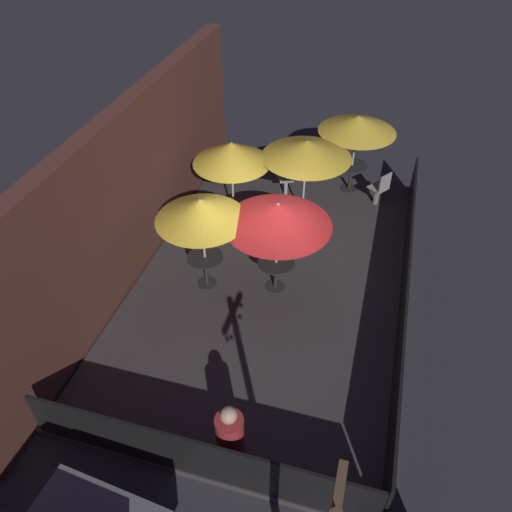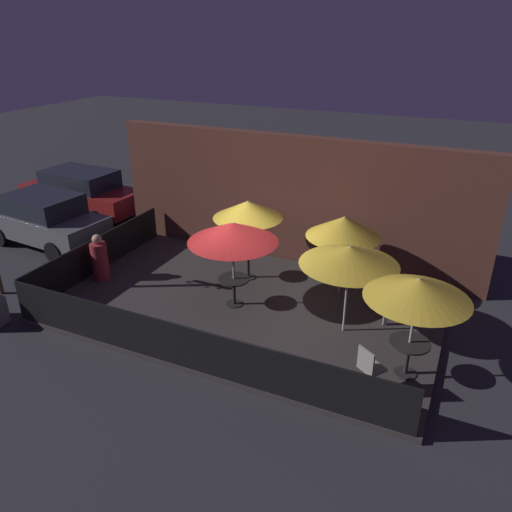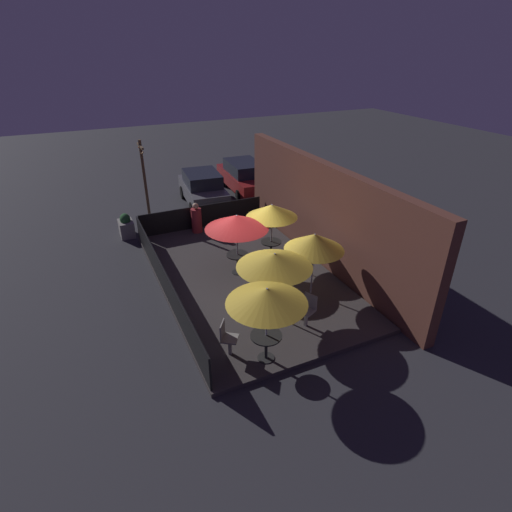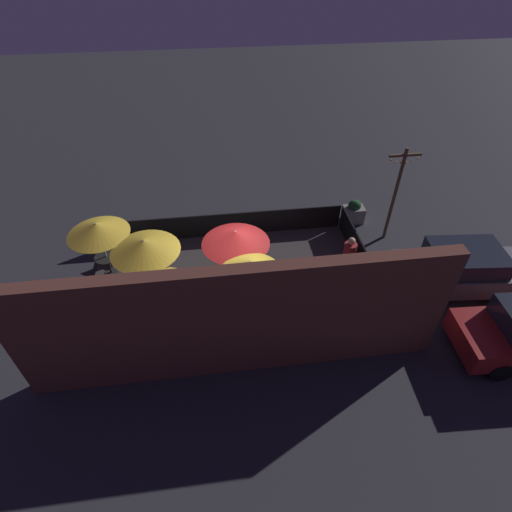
{
  "view_description": "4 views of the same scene",
  "coord_description": "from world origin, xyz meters",
  "px_view_note": "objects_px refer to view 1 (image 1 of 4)",
  "views": [
    {
      "loc": [
        -7.64,
        -1.81,
        7.46
      ],
      "look_at": [
        -0.48,
        0.21,
        1.09
      ],
      "focal_mm": 35.0,
      "sensor_mm": 36.0,
      "label": 1
    },
    {
      "loc": [
        4.58,
        -9.42,
        6.27
      ],
      "look_at": [
        0.13,
        0.3,
        1.29
      ],
      "focal_mm": 35.0,
      "sensor_mm": 36.0,
      "label": 2
    },
    {
      "loc": [
        10.76,
        -4.53,
        7.11
      ],
      "look_at": [
        0.49,
        0.21,
        1.04
      ],
      "focal_mm": 28.0,
      "sensor_mm": 36.0,
      "label": 3
    },
    {
      "loc": [
        0.34,
        9.25,
        9.48
      ],
      "look_at": [
        -0.84,
        0.09,
        1.39
      ],
      "focal_mm": 28.0,
      "sensor_mm": 36.0,
      "label": 4
    }
  ],
  "objects_px": {
    "patio_umbrella_1": "(201,210)",
    "dining_table_1": "(205,263)",
    "patio_umbrella_0": "(278,214)",
    "patio_umbrella_3": "(232,153)",
    "patio_umbrella_2": "(358,124)",
    "patron_0": "(230,437)",
    "dining_table_0": "(276,267)",
    "patio_chair_1": "(380,188)",
    "dining_table_2": "(351,170)",
    "patio_umbrella_4": "(307,149)",
    "patio_chair_0": "(284,177)"
  },
  "relations": [
    {
      "from": "patio_umbrella_3",
      "to": "dining_table_2",
      "type": "relative_size",
      "value": 2.62
    },
    {
      "from": "patio_umbrella_0",
      "to": "patio_umbrella_3",
      "type": "height_order",
      "value": "patio_umbrella_0"
    },
    {
      "from": "patio_umbrella_3",
      "to": "patio_chair_1",
      "type": "bearing_deg",
      "value": -65.95
    },
    {
      "from": "patio_umbrella_2",
      "to": "patron_0",
      "type": "xyz_separation_m",
      "value": [
        -8.02,
        0.73,
        -1.32
      ]
    },
    {
      "from": "dining_table_2",
      "to": "patio_chair_0",
      "type": "bearing_deg",
      "value": 114.33
    },
    {
      "from": "patio_umbrella_2",
      "to": "patio_umbrella_3",
      "type": "distance_m",
      "value": 3.31
    },
    {
      "from": "patio_umbrella_2",
      "to": "dining_table_1",
      "type": "xyz_separation_m",
      "value": [
        -4.51,
        2.4,
        -1.28
      ]
    },
    {
      "from": "dining_table_2",
      "to": "patron_0",
      "type": "relative_size",
      "value": 0.62
    },
    {
      "from": "dining_table_1",
      "to": "dining_table_2",
      "type": "xyz_separation_m",
      "value": [
        4.51,
        -2.4,
        -0.02
      ]
    },
    {
      "from": "patio_umbrella_3",
      "to": "patron_0",
      "type": "distance_m",
      "value": 6.36
    },
    {
      "from": "patio_umbrella_1",
      "to": "patio_chair_1",
      "type": "bearing_deg",
      "value": -39.04
    },
    {
      "from": "patio_umbrella_1",
      "to": "dining_table_0",
      "type": "bearing_deg",
      "value": -78.07
    },
    {
      "from": "patio_chair_0",
      "to": "dining_table_1",
      "type": "bearing_deg",
      "value": -125.72
    },
    {
      "from": "patio_umbrella_4",
      "to": "dining_table_0",
      "type": "height_order",
      "value": "patio_umbrella_4"
    },
    {
      "from": "patio_umbrella_3",
      "to": "patio_chair_0",
      "type": "distance_m",
      "value": 2.06
    },
    {
      "from": "dining_table_1",
      "to": "dining_table_2",
      "type": "height_order",
      "value": "dining_table_1"
    },
    {
      "from": "patio_chair_0",
      "to": "patron_0",
      "type": "xyz_separation_m",
      "value": [
        -7.28,
        -0.92,
        0.03
      ]
    },
    {
      "from": "dining_table_1",
      "to": "patio_chair_0",
      "type": "height_order",
      "value": "patio_chair_0"
    },
    {
      "from": "patio_umbrella_1",
      "to": "patio_chair_0",
      "type": "bearing_deg",
      "value": -11.39
    },
    {
      "from": "patio_umbrella_1",
      "to": "dining_table_1",
      "type": "bearing_deg",
      "value": 0.0
    },
    {
      "from": "patio_umbrella_3",
      "to": "dining_table_1",
      "type": "bearing_deg",
      "value": -175.7
    },
    {
      "from": "patio_umbrella_1",
      "to": "dining_table_1",
      "type": "height_order",
      "value": "patio_umbrella_1"
    },
    {
      "from": "patio_umbrella_1",
      "to": "dining_table_1",
      "type": "xyz_separation_m",
      "value": [
        0.0,
        0.0,
        -1.33
      ]
    },
    {
      "from": "patio_umbrella_0",
      "to": "dining_table_2",
      "type": "relative_size",
      "value": 2.71
    },
    {
      "from": "patio_umbrella_0",
      "to": "patio_chair_0",
      "type": "xyz_separation_m",
      "value": [
        3.47,
        0.66,
        -1.35
      ]
    },
    {
      "from": "patio_umbrella_4",
      "to": "patio_umbrella_2",
      "type": "bearing_deg",
      "value": -32.83
    },
    {
      "from": "dining_table_1",
      "to": "dining_table_2",
      "type": "relative_size",
      "value": 0.97
    },
    {
      "from": "dining_table_0",
      "to": "patio_chair_1",
      "type": "relative_size",
      "value": 0.79
    },
    {
      "from": "patio_umbrella_2",
      "to": "patio_umbrella_4",
      "type": "distance_m",
      "value": 1.79
    },
    {
      "from": "patio_umbrella_4",
      "to": "dining_table_2",
      "type": "bearing_deg",
      "value": -32.83
    },
    {
      "from": "dining_table_2",
      "to": "dining_table_0",
      "type": "bearing_deg",
      "value": 166.87
    },
    {
      "from": "dining_table_1",
      "to": "patio_umbrella_0",
      "type": "bearing_deg",
      "value": -78.07
    },
    {
      "from": "dining_table_0",
      "to": "patio_umbrella_2",
      "type": "bearing_deg",
      "value": -13.13
    },
    {
      "from": "dining_table_2",
      "to": "patio_chair_1",
      "type": "distance_m",
      "value": 0.98
    },
    {
      "from": "patio_umbrella_1",
      "to": "patio_chair_0",
      "type": "relative_size",
      "value": 2.25
    },
    {
      "from": "patio_umbrella_4",
      "to": "patio_umbrella_0",
      "type": "bearing_deg",
      "value": 179.75
    },
    {
      "from": "patio_chair_0",
      "to": "patron_0",
      "type": "bearing_deg",
      "value": -107.16
    },
    {
      "from": "patio_umbrella_4",
      "to": "patron_0",
      "type": "xyz_separation_m",
      "value": [
        -6.52,
        -0.24,
        -1.27
      ]
    },
    {
      "from": "patio_umbrella_1",
      "to": "patio_umbrella_3",
      "type": "height_order",
      "value": "patio_umbrella_1"
    },
    {
      "from": "dining_table_1",
      "to": "patron_0",
      "type": "xyz_separation_m",
      "value": [
        -3.51,
        -1.67,
        -0.03
      ]
    },
    {
      "from": "dining_table_0",
      "to": "dining_table_2",
      "type": "xyz_separation_m",
      "value": [
        4.21,
        -0.98,
        0.02
      ]
    },
    {
      "from": "patio_umbrella_0",
      "to": "patio_umbrella_3",
      "type": "bearing_deg",
      "value": 36.82
    },
    {
      "from": "dining_table_0",
      "to": "patron_0",
      "type": "distance_m",
      "value": 3.82
    },
    {
      "from": "dining_table_1",
      "to": "patio_chair_1",
      "type": "relative_size",
      "value": 0.8
    },
    {
      "from": "dining_table_1",
      "to": "patron_0",
      "type": "relative_size",
      "value": 0.6
    },
    {
      "from": "patio_umbrella_3",
      "to": "patio_chair_0",
      "type": "relative_size",
      "value": 2.15
    },
    {
      "from": "patio_umbrella_4",
      "to": "patron_0",
      "type": "distance_m",
      "value": 6.65
    },
    {
      "from": "patio_umbrella_3",
      "to": "dining_table_2",
      "type": "distance_m",
      "value": 3.53
    },
    {
      "from": "dining_table_1",
      "to": "patio_chair_0",
      "type": "xyz_separation_m",
      "value": [
        3.77,
        -0.76,
        -0.06
      ]
    },
    {
      "from": "dining_table_0",
      "to": "dining_table_2",
      "type": "relative_size",
      "value": 0.96
    }
  ]
}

